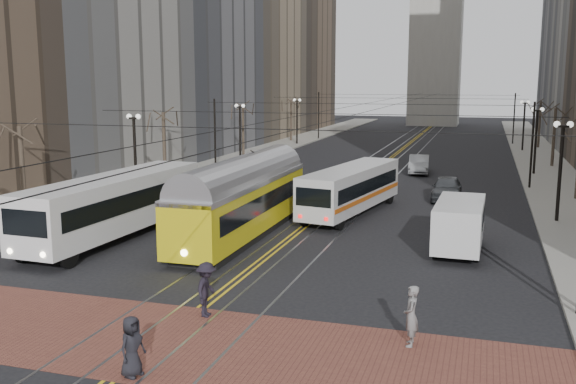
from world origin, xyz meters
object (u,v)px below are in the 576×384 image
Objects in this scene: pedestrian_a at (132,346)px; pedestrian_d at (206,289)px; rear_bus at (351,191)px; pedestrian_b at (411,316)px; sedan_grey at (447,188)px; sedan_silver at (419,164)px; cargo_van at (459,227)px; transit_bus at (116,207)px; streetcar at (243,206)px.

pedestrian_a is 0.90× the size of pedestrian_d.
rear_bus is at bearing 9.52° from pedestrian_a.
pedestrian_b is at bearing -63.14° from rear_bus.
pedestrian_a reaches higher than sedan_grey.
rear_bus is 5.75× the size of pedestrian_d.
pedestrian_a is at bearing -99.12° from sedan_silver.
cargo_van is 1.13× the size of sedan_silver.
sedan_grey is at bearing 60.74° from rear_bus.
cargo_van is 3.20× the size of pedestrian_a.
transit_bus is 2.67× the size of sedan_silver.
sedan_grey is 26.10m from pedestrian_d.
pedestrian_b is (5.81, -19.13, -0.48)m from rear_bus.
sedan_silver is at bearing 76.15° from streetcar.
pedestrian_b reaches higher than pedestrian_a.
cargo_van is 26.82m from sedan_silver.
rear_bus is 6.42× the size of pedestrian_a.
rear_bus is 20.00m from pedestrian_b.
cargo_van is at bearing -85.24° from sedan_grey.
streetcar is 2.51× the size of cargo_van.
cargo_van is 13.88m from sedan_grey.
sedan_grey is at bearing 0.23° from pedestrian_a.
cargo_van is at bearing 170.38° from pedestrian_b.
streetcar is at bearing -125.79° from sedan_grey.
pedestrian_d is (-3.47, -37.87, 0.17)m from sedan_silver.
rear_bus is at bearing -100.93° from sedan_silver.
streetcar is 2.85× the size of sedan_grey.
transit_bus is at bearing -158.85° from streetcar.
rear_bus reaches higher than sedan_grey.
transit_bus is at bearing -118.04° from sedan_silver.
cargo_van reaches higher than pedestrian_d.
pedestrian_b is (-0.93, -11.89, -0.25)m from cargo_van.
pedestrian_a is at bearing -83.28° from rear_bus.
sedan_grey reaches higher than sedan_silver.
pedestrian_d is at bearing 12.03° from pedestrian_a.
pedestrian_b is (7.15, 4.39, 0.09)m from pedestrian_a.
sedan_silver is at bearing -10.24° from pedestrian_d.
rear_bus is 5.79× the size of pedestrian_b.
pedestrian_d is at bearing -99.63° from sedan_silver.
transit_bus reaches higher than pedestrian_d.
transit_bus is 16.58m from pedestrian_a.
rear_bus is 19.32m from sedan_silver.
pedestrian_b is (3.61, -38.32, 0.16)m from sedan_silver.
sedan_silver is 2.56× the size of pedestrian_b.
cargo_van is 1.13× the size of sedan_grey.
rear_bus is at bearing 45.31° from transit_bus.
transit_bus is 6.83× the size of pedestrian_b.
streetcar reaches higher than rear_bus.
transit_bus is 17.37m from cargo_van.
cargo_van is at bearing -13.61° from pedestrian_a.
sedan_grey is at bearing 175.85° from pedestrian_b.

